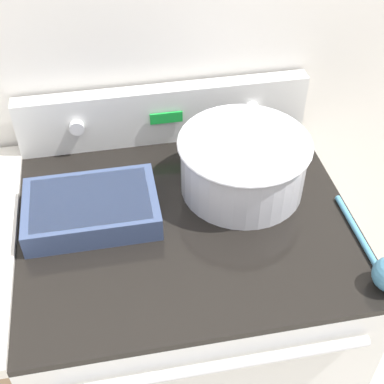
# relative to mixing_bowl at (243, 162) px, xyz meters

# --- Properties ---
(kitchen_wall) EXTENTS (8.00, 0.05, 2.50)m
(kitchen_wall) POSITION_rel_mixing_bowl_xyz_m (-0.16, 0.31, 0.24)
(kitchen_wall) COLOR silver
(kitchen_wall) RESTS_ON ground_plane
(stove_range) EXTENTS (0.81, 0.73, 0.93)m
(stove_range) POSITION_rel_mixing_bowl_xyz_m (-0.16, -0.08, -0.55)
(stove_range) COLOR silver
(stove_range) RESTS_ON ground_plane
(control_panel) EXTENTS (0.81, 0.07, 0.17)m
(control_panel) POSITION_rel_mixing_bowl_xyz_m (-0.16, 0.25, -0.00)
(control_panel) COLOR silver
(control_panel) RESTS_ON stove_range
(mixing_bowl) EXTENTS (0.33, 0.33, 0.15)m
(mixing_bowl) POSITION_rel_mixing_bowl_xyz_m (0.00, 0.00, 0.00)
(mixing_bowl) COLOR silver
(mixing_bowl) RESTS_ON stove_range
(casserole_dish) EXTENTS (0.32, 0.21, 0.06)m
(casserole_dish) POSITION_rel_mixing_bowl_xyz_m (-0.38, -0.04, -0.05)
(casserole_dish) COLOR #38476B
(casserole_dish) RESTS_ON stove_range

